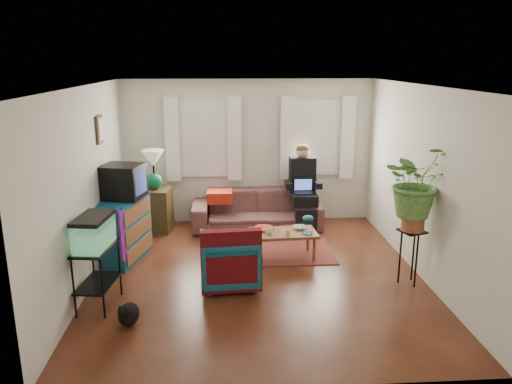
{
  "coord_description": "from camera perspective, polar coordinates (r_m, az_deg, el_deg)",
  "views": [
    {
      "loc": [
        -0.46,
        -6.44,
        2.93
      ],
      "look_at": [
        0.0,
        0.4,
        1.1
      ],
      "focal_mm": 35.0,
      "sensor_mm": 36.0,
      "label": 1
    }
  ],
  "objects": [
    {
      "name": "wall_right",
      "position": [
        7.18,
        18.46,
        1.04
      ],
      "size": [
        0.01,
        5.0,
        2.6
      ],
      "primitive_type": "cube",
      "color": "silver",
      "rests_on": "floor"
    },
    {
      "name": "curtains_right",
      "position": [
        9.11,
        7.05,
        6.12
      ],
      "size": [
        1.36,
        0.06,
        1.5
      ],
      "primitive_type": "cube",
      "color": "white",
      "rests_on": "wall_back"
    },
    {
      "name": "potted_plant",
      "position": [
        6.74,
        17.75,
        -0.01
      ],
      "size": [
        1.06,
        0.99,
        0.96
      ],
      "primitive_type": "imported",
      "rotation": [
        0.0,
        0.0,
        0.34
      ],
      "color": "#599947",
      "rests_on": "plant_stand"
    },
    {
      "name": "table_lamp",
      "position": [
        8.73,
        -11.61,
        2.4
      ],
      "size": [
        0.43,
        0.43,
        0.69
      ],
      "primitive_type": null,
      "rotation": [
        0.0,
        0.0,
        -0.12
      ],
      "color": "white",
      "rests_on": "side_table"
    },
    {
      "name": "crt_tv",
      "position": [
        7.61,
        -14.99,
        1.19
      ],
      "size": [
        0.68,
        0.64,
        0.5
      ],
      "primitive_type": "cube",
      "rotation": [
        0.0,
        0.0,
        -0.25
      ],
      "color": "black",
      "rests_on": "dresser"
    },
    {
      "name": "sofa",
      "position": [
        8.86,
        0.09,
        -1.34
      ],
      "size": [
        2.28,
        0.91,
        0.89
      ],
      "primitive_type": "imported",
      "rotation": [
        0.0,
        0.0,
        -0.0
      ],
      "color": "brown",
      "rests_on": "floor"
    },
    {
      "name": "window_left",
      "position": [
        9.03,
        -6.0,
        6.07
      ],
      "size": [
        1.08,
        0.04,
        1.38
      ],
      "primitive_type": "cube",
      "color": "white",
      "rests_on": "wall_back"
    },
    {
      "name": "snack_tray",
      "position": [
        7.63,
        0.91,
        -4.18
      ],
      "size": [
        0.33,
        0.33,
        0.04
      ],
      "primitive_type": "cylinder",
      "rotation": [
        0.0,
        0.0,
        0.06
      ],
      "color": "#B21414",
      "rests_on": "coffee_table"
    },
    {
      "name": "wall_front",
      "position": [
        4.29,
        2.65,
        -7.39
      ],
      "size": [
        4.5,
        0.01,
        2.6
      ],
      "primitive_type": "cube",
      "color": "silver",
      "rests_on": "floor"
    },
    {
      "name": "window_right",
      "position": [
        9.19,
        6.96,
        6.19
      ],
      "size": [
        1.08,
        0.04,
        1.38
      ],
      "primitive_type": "cube",
      "color": "white",
      "rests_on": "wall_back"
    },
    {
      "name": "black_cat",
      "position": [
        5.99,
        -14.35,
        -13.13
      ],
      "size": [
        0.29,
        0.4,
        0.31
      ],
      "primitive_type": "ellipsoid",
      "rotation": [
        0.0,
        0.0,
        -0.16
      ],
      "color": "black",
      "rests_on": "floor"
    },
    {
      "name": "ceiling",
      "position": [
        6.46,
        0.25,
        12.02
      ],
      "size": [
        4.5,
        5.0,
        0.01
      ],
      "primitive_type": "cube",
      "color": "white",
      "rests_on": "wall_back"
    },
    {
      "name": "bowl",
      "position": [
        7.67,
        5.01,
        -4.07
      ],
      "size": [
        0.21,
        0.21,
        0.05
      ],
      "primitive_type": "imported",
      "rotation": [
        0.0,
        0.0,
        0.06
      ],
      "color": "white",
      "rests_on": "coffee_table"
    },
    {
      "name": "floor",
      "position": [
        7.09,
        0.22,
        -9.46
      ],
      "size": [
        4.5,
        5.0,
        0.01
      ],
      "primitive_type": "cube",
      "color": "#4F2B14",
      "rests_on": "ground"
    },
    {
      "name": "serape_throw",
      "position": [
        6.34,
        -2.85,
        -7.16
      ],
      "size": [
        0.78,
        0.23,
        0.64
      ],
      "primitive_type": "cube",
      "rotation": [
        0.0,
        0.0,
        0.07
      ],
      "color": "#9E0A0A",
      "rests_on": "armchair"
    },
    {
      "name": "curtains_left",
      "position": [
        8.95,
        -6.02,
        5.99
      ],
      "size": [
        1.36,
        0.06,
        1.5
      ],
      "primitive_type": "cube",
      "color": "white",
      "rests_on": "wall_back"
    },
    {
      "name": "picture_frame",
      "position": [
        7.56,
        -17.36,
        6.82
      ],
      "size": [
        0.04,
        0.32,
        0.4
      ],
      "primitive_type": "cube",
      "color": "#3D2616",
      "rests_on": "wall_left"
    },
    {
      "name": "birdcage",
      "position": [
        7.44,
        5.94,
        -3.72
      ],
      "size": [
        0.17,
        0.17,
        0.29
      ],
      "primitive_type": null,
      "rotation": [
        0.0,
        0.0,
        0.06
      ],
      "color": "#115B6B",
      "rests_on": "coffee_table"
    },
    {
      "name": "wall_left",
      "position": [
        6.88,
        -18.81,
        0.43
      ],
      "size": [
        0.01,
        5.0,
        2.6
      ],
      "primitive_type": "cube",
      "color": "silver",
      "rests_on": "floor"
    },
    {
      "name": "seated_person",
      "position": [
        8.89,
        5.37,
        0.21
      ],
      "size": [
        0.57,
        0.7,
        1.36
      ],
      "primitive_type": null,
      "rotation": [
        0.0,
        0.0,
        -0.0
      ],
      "color": "black",
      "rests_on": "sofa"
    },
    {
      "name": "wall_back",
      "position": [
        9.1,
        -0.9,
        4.62
      ],
      "size": [
        4.5,
        0.01,
        2.6
      ],
      "primitive_type": "cube",
      "color": "silver",
      "rests_on": "floor"
    },
    {
      "name": "cup_b",
      "position": [
        7.39,
        3.69,
        -4.65
      ],
      "size": [
        0.1,
        0.1,
        0.09
      ],
      "primitive_type": "imported",
      "rotation": [
        0.0,
        0.0,
        0.06
      ],
      "color": "beige",
      "rests_on": "coffee_table"
    },
    {
      "name": "dresser",
      "position": [
        7.73,
        -15.1,
        -4.17
      ],
      "size": [
        0.76,
        1.14,
        0.94
      ],
      "primitive_type": "cube",
      "rotation": [
        0.0,
        0.0,
        -0.25
      ],
      "color": "#116366",
      "rests_on": "floor"
    },
    {
      "name": "coffee_table",
      "position": [
        7.62,
        3.09,
        -6.02
      ],
      "size": [
        1.03,
        0.6,
        0.41
      ],
      "primitive_type": "cube",
      "rotation": [
        0.0,
        0.0,
        0.06
      ],
      "color": "brown",
      "rests_on": "floor"
    },
    {
      "name": "cup_a",
      "position": [
        7.41,
        1.51,
        -4.54
      ],
      "size": [
        0.12,
        0.12,
        0.09
      ],
      "primitive_type": "imported",
      "rotation": [
        0.0,
        0.0,
        0.06
      ],
      "color": "white",
      "rests_on": "coffee_table"
    },
    {
      "name": "aquarium_stand",
      "position": [
        6.41,
        -17.64,
        -9.23
      ],
      "size": [
        0.47,
        0.73,
        0.76
      ],
      "primitive_type": "cube",
      "rotation": [
        0.0,
        0.0,
        -0.13
      ],
      "color": "black",
      "rests_on": "floor"
    },
    {
      "name": "armchair",
      "position": [
        6.68,
        -3.06,
        -7.48
      ],
      "size": [
        0.8,
        0.75,
        0.77
      ],
      "primitive_type": "imported",
      "rotation": [
        0.0,
        0.0,
        3.21
      ],
      "color": "#125D6C",
      "rests_on": "floor"
    },
    {
      "name": "aquarium",
      "position": [
        6.2,
        -18.06,
        -4.31
      ],
      "size": [
        0.42,
        0.66,
        0.4
      ],
      "primitive_type": "cube",
      "rotation": [
        0.0,
        0.0,
        -0.13
      ],
      "color": "#7FD899",
      "rests_on": "aquarium_stand"
    },
    {
      "name": "plant_stand",
      "position": [
        7.01,
        17.17,
        -7.11
      ],
      "size": [
        0.41,
        0.41,
        0.75
      ],
      "primitive_type": "cube",
      "rotation": [
        0.0,
        0.0,
        0.34
      ],
      "color": "black",
      "rests_on": "floor"
    },
    {
      "name": "side_table",
      "position": [
        8.91,
        -11.37,
        -2.01
      ],
      "size": [
        0.58,
        0.58,
        0.76
      ],
      "primitive_type": "cube",
      "rotation": [
        0.0,
        0.0,
        -0.12
      ],
      "color": "#402B18",
      "rests_on": "floor"
    },
    {
      "name": "area_rug",
      "position": [
        8.08,
        1.32,
        -6.25
      ],
      "size": [
        2.0,
        1.6,
        0.01
      ],
      "primitive_type": "cube",
      "rotation": [
        0.0,
        0.0,
        -0.0
      ],
      "color": "brown",
      "rests_on": "floor"
    }
  ]
}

